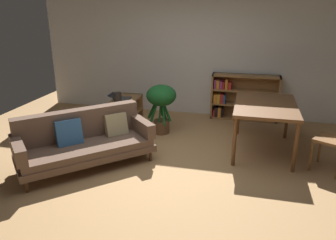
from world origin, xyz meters
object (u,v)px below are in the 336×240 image
dining_table (265,108)px  bookshelf (240,97)px  open_laptop (121,98)px  fabric_couch (84,140)px  media_console (123,113)px  potted_floor_plant (161,101)px  desk_speaker (118,99)px

dining_table → bookshelf: 1.64m
open_laptop → bookshelf: 2.45m
fabric_couch → bookshelf: bookshelf is taller
media_console → dining_table: size_ratio=0.84×
bookshelf → dining_table: bearing=-74.5°
dining_table → bookshelf: bookshelf is taller
media_console → dining_table: dining_table is taller
potted_floor_plant → dining_table: size_ratio=0.65×
fabric_couch → dining_table: bearing=23.5°
open_laptop → bookshelf: size_ratio=0.30×
media_console → desk_speaker: desk_speaker is taller
potted_floor_plant → bookshelf: 1.83m
media_console → open_laptop: open_laptop is taller
fabric_couch → media_console: bearing=92.1°
media_console → potted_floor_plant: bearing=-15.3°
media_console → desk_speaker: bearing=-84.6°
media_console → bookshelf: (2.22, 0.97, 0.23)m
fabric_couch → dining_table: same height
media_console → bookshelf: bearing=23.5°
dining_table → bookshelf: size_ratio=1.04×
fabric_couch → media_console: 1.72m
open_laptop → dining_table: size_ratio=0.29×
potted_floor_plant → bookshelf: bookshelf is taller
open_laptop → bookshelf: bookshelf is taller
open_laptop → dining_table: (2.73, -0.70, 0.20)m
media_console → open_laptop: (-0.07, 0.11, 0.29)m
open_laptop → bookshelf: bearing=20.6°
potted_floor_plant → dining_table: 1.84m
open_laptop → dining_table: 2.82m
fabric_couch → desk_speaker: bearing=91.5°
media_console → bookshelf: bookshelf is taller
desk_speaker → bookshelf: 2.53m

